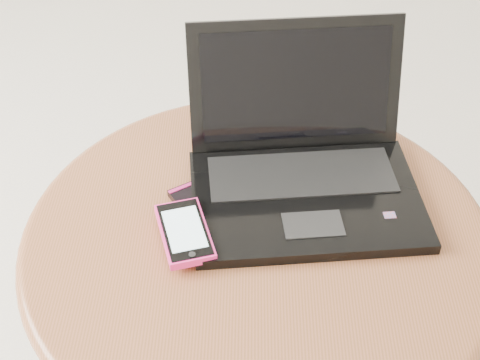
{
  "coord_description": "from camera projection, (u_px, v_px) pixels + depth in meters",
  "views": [
    {
      "loc": [
        -0.06,
        -0.75,
        1.21
      ],
      "look_at": [
        -0.07,
        -0.04,
        0.58
      ],
      "focal_mm": 53.0,
      "sensor_mm": 36.0,
      "label": 1
    }
  ],
  "objects": [
    {
      "name": "phone_pink",
      "position": [
        185.0,
        232.0,
        0.94
      ],
      "size": [
        0.09,
        0.13,
        0.01
      ],
      "color": "#FE2A87",
      "rests_on": "phone_black"
    },
    {
      "name": "phone_black",
      "position": [
        207.0,
        210.0,
        0.99
      ],
      "size": [
        0.12,
        0.14,
        0.01
      ],
      "color": "black",
      "rests_on": "table"
    },
    {
      "name": "laptop",
      "position": [
        303.0,
        165.0,
        1.01
      ],
      "size": [
        0.34,
        0.31,
        0.21
      ],
      "color": "black",
      "rests_on": "table"
    },
    {
      "name": "table",
      "position": [
        257.0,
        284.0,
        1.04
      ],
      "size": [
        0.65,
        0.65,
        0.52
      ],
      "color": "#4C2A17",
      "rests_on": "ground"
    }
  ]
}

